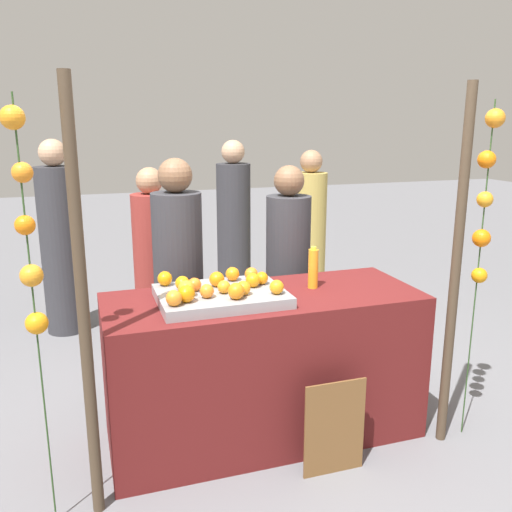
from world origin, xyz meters
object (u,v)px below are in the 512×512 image
chalkboard_sign (334,428)px  vendor_right (288,283)px  orange_1 (251,274)px  stall_counter (264,366)px  orange_0 (217,279)px  juice_bottle (313,268)px  vendor_left (179,290)px

chalkboard_sign → vendor_right: size_ratio=0.35×
chalkboard_sign → orange_1: bearing=114.0°
vendor_right → chalkboard_sign: bearing=-98.9°
stall_counter → orange_0: (-0.26, 0.07, 0.55)m
stall_counter → juice_bottle: bearing=8.7°
orange_0 → juice_bottle: size_ratio=0.34×
stall_counter → orange_0: bearing=165.8°
orange_0 → vendor_left: (-0.12, 0.58, -0.23)m
stall_counter → orange_0: orange_0 is taller
orange_1 → vendor_left: vendor_left is taller
orange_1 → juice_bottle: bearing=-11.2°
stall_counter → chalkboard_sign: size_ratio=3.34×
chalkboard_sign → stall_counter: bearing=115.7°
stall_counter → vendor_left: vendor_left is taller
chalkboard_sign → vendor_left: size_ratio=0.34×
stall_counter → vendor_left: 0.81m
orange_1 → vendor_right: size_ratio=0.05×
orange_0 → chalkboard_sign: (0.50, -0.55, -0.73)m
stall_counter → chalkboard_sign: 0.57m
vendor_left → vendor_right: 0.80m
orange_1 → chalkboard_sign: 0.98m
orange_0 → chalkboard_sign: orange_0 is taller
vendor_left → stall_counter: bearing=-59.2°
chalkboard_sign → vendor_left: (-0.62, 1.13, 0.50)m
orange_0 → chalkboard_sign: bearing=-48.0°
orange_0 → orange_1: orange_0 is taller
chalkboard_sign → juice_bottle: bearing=79.8°
orange_1 → vendor_left: bearing=123.6°
chalkboard_sign → vendor_left: bearing=118.7°
juice_bottle → orange_1: bearing=168.8°
juice_bottle → orange_0: bearing=178.4°
orange_1 → vendor_left: size_ratio=0.05×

